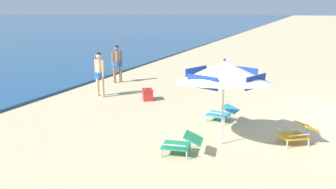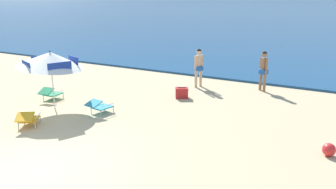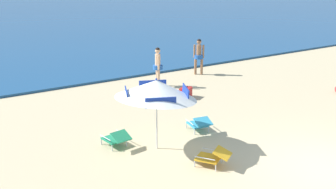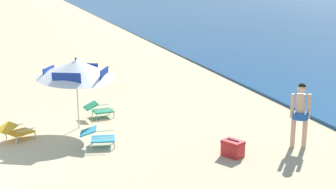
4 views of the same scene
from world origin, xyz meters
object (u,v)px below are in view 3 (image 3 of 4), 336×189
object	(u,v)px
lounge_chair_beside_umbrella	(116,138)
person_standing_near_shore	(158,64)
lounge_chair_facing_sea	(213,156)
person_standing_beside	(199,54)
beach_umbrella_striped_main	(156,89)
cooler_box	(186,93)
lounge_chair_under_umbrella	(199,123)

from	to	relation	value
lounge_chair_beside_umbrella	person_standing_near_shore	distance (m)	6.20
lounge_chair_facing_sea	person_standing_beside	bearing A→B (deg)	56.68
lounge_chair_facing_sea	person_standing_near_shore	world-z (taller)	person_standing_near_shore
beach_umbrella_striped_main	cooler_box	distance (m)	5.01
lounge_chair_beside_umbrella	person_standing_beside	xyz separation A→B (m)	(6.71, 5.33, 0.70)
lounge_chair_beside_umbrella	lounge_chair_facing_sea	world-z (taller)	lounge_chair_beside_umbrella
person_standing_beside	cooler_box	world-z (taller)	person_standing_beside
lounge_chair_beside_umbrella	person_standing_beside	size ratio (longest dim) A/B	0.57
beach_umbrella_striped_main	person_standing_beside	xyz separation A→B (m)	(5.77, 6.02, -0.79)
lounge_chair_facing_sea	lounge_chair_under_umbrella	bearing A→B (deg)	63.06
beach_umbrella_striped_main	cooler_box	bearing A→B (deg)	46.06
lounge_chair_facing_sea	cooler_box	size ratio (longest dim) A/B	1.68
cooler_box	lounge_chair_beside_umbrella	bearing A→B (deg)	-147.18
lounge_chair_beside_umbrella	person_standing_near_shore	world-z (taller)	person_standing_near_shore
person_standing_near_shore	lounge_chair_beside_umbrella	bearing A→B (deg)	-131.52
beach_umbrella_striped_main	cooler_box	size ratio (longest dim) A/B	4.73
beach_umbrella_striped_main	person_standing_near_shore	size ratio (longest dim) A/B	1.70
beach_umbrella_striped_main	lounge_chair_facing_sea	world-z (taller)	beach_umbrella_striped_main
lounge_chair_under_umbrella	lounge_chair_facing_sea	distance (m)	2.31
lounge_chair_beside_umbrella	lounge_chair_facing_sea	xyz separation A→B (m)	(1.64, -2.39, 0.00)
lounge_chair_beside_umbrella	lounge_chair_facing_sea	bearing A→B (deg)	-55.64
beach_umbrella_striped_main	person_standing_near_shore	distance (m)	6.22
lounge_chair_under_umbrella	person_standing_beside	size ratio (longest dim) A/B	0.56
beach_umbrella_striped_main	lounge_chair_facing_sea	bearing A→B (deg)	-67.73
lounge_chair_under_umbrella	lounge_chair_beside_umbrella	bearing A→B (deg)	172.98
person_standing_near_shore	person_standing_beside	world-z (taller)	person_standing_beside
lounge_chair_facing_sea	person_standing_near_shore	xyz separation A→B (m)	(2.45, 7.01, 0.70)
lounge_chair_beside_umbrella	person_standing_near_shore	xyz separation A→B (m)	(4.09, 4.62, 0.70)
lounge_chair_under_umbrella	person_standing_near_shore	world-z (taller)	person_standing_near_shore
lounge_chair_under_umbrella	cooler_box	xyz separation A→B (m)	(1.56, 3.07, -0.07)
beach_umbrella_striped_main	lounge_chair_beside_umbrella	bearing A→B (deg)	143.61
cooler_box	beach_umbrella_striped_main	bearing A→B (deg)	-133.94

